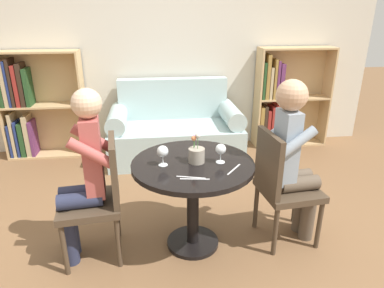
# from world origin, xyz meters

# --- Properties ---
(ground_plane) EXTENTS (16.00, 16.00, 0.00)m
(ground_plane) POSITION_xyz_m (0.00, 0.00, 0.00)
(ground_plane) COLOR brown
(back_wall) EXTENTS (5.20, 0.05, 2.70)m
(back_wall) POSITION_xyz_m (0.00, 2.16, 1.35)
(back_wall) COLOR beige
(back_wall) RESTS_ON ground_plane
(round_table) EXTENTS (0.88, 0.88, 0.70)m
(round_table) POSITION_xyz_m (0.00, 0.00, 0.55)
(round_table) COLOR black
(round_table) RESTS_ON ground_plane
(couch) EXTENTS (1.57, 0.80, 0.92)m
(couch) POSITION_xyz_m (0.00, 1.74, 0.31)
(couch) COLOR #A8C1C1
(couch) RESTS_ON ground_plane
(bookshelf_left) EXTENTS (0.95, 0.28, 1.28)m
(bookshelf_left) POSITION_xyz_m (-1.69, 2.01, 0.62)
(bookshelf_left) COLOR tan
(bookshelf_left) RESTS_ON ground_plane
(bookshelf_right) EXTENTS (0.95, 0.28, 1.28)m
(bookshelf_right) POSITION_xyz_m (1.41, 2.01, 0.59)
(bookshelf_right) COLOR tan
(bookshelf_right) RESTS_ON ground_plane
(chair_left) EXTENTS (0.46, 0.46, 0.90)m
(chair_left) POSITION_xyz_m (-0.67, -0.02, 0.49)
(chair_left) COLOR #473828
(chair_left) RESTS_ON ground_plane
(chair_right) EXTENTS (0.46, 0.46, 0.90)m
(chair_right) POSITION_xyz_m (0.67, -0.01, 0.49)
(chair_right) COLOR #473828
(chair_right) RESTS_ON ground_plane
(person_left) EXTENTS (0.44, 0.37, 1.26)m
(person_left) POSITION_xyz_m (-0.76, -0.03, 0.66)
(person_left) COLOR #282D47
(person_left) RESTS_ON ground_plane
(person_right) EXTENTS (0.44, 0.37, 1.27)m
(person_right) POSITION_xyz_m (0.75, 0.01, 0.70)
(person_right) COLOR brown
(person_right) RESTS_ON ground_plane
(wine_glass_left) EXTENTS (0.08, 0.08, 0.14)m
(wine_glass_left) POSITION_xyz_m (-0.21, -0.02, 0.80)
(wine_glass_left) COLOR white
(wine_glass_left) RESTS_ON round_table
(wine_glass_right) EXTENTS (0.07, 0.07, 0.14)m
(wine_glass_right) POSITION_xyz_m (0.19, -0.02, 0.80)
(wine_glass_right) COLOR white
(wine_glass_right) RESTS_ON round_table
(flower_vase) EXTENTS (0.11, 0.11, 0.22)m
(flower_vase) POSITION_xyz_m (0.03, 0.00, 0.76)
(flower_vase) COLOR #9E9384
(flower_vase) RESTS_ON round_table
(knife_left_setting) EXTENTS (0.19, 0.04, 0.00)m
(knife_left_setting) POSITION_xyz_m (-0.02, -0.26, 0.70)
(knife_left_setting) COLOR silver
(knife_left_setting) RESTS_ON round_table
(fork_left_setting) EXTENTS (0.13, 0.15, 0.00)m
(fork_left_setting) POSITION_xyz_m (0.26, -0.15, 0.70)
(fork_left_setting) COLOR silver
(fork_left_setting) RESTS_ON round_table
(knife_right_setting) EXTENTS (0.19, 0.06, 0.00)m
(knife_right_setting) POSITION_xyz_m (-0.04, -0.23, 0.70)
(knife_right_setting) COLOR silver
(knife_right_setting) RESTS_ON round_table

